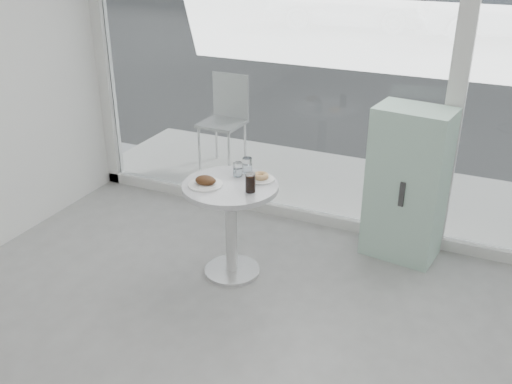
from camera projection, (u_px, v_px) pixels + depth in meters
The scene contains 12 objects.
storefront at pixel (355, 36), 4.51m from camera, with size 5.00×0.14×3.00m.
main_table at pixel (231, 211), 4.31m from camera, with size 0.72×0.72×0.77m.
patio_deck at pixel (357, 189), 5.92m from camera, with size 5.60×1.60×0.05m, color white.
street at pixel (473, 23), 15.98m from camera, with size 40.00×24.00×0.00m, color #323232.
mint_cabinet at pixel (407, 184), 4.55m from camera, with size 0.63×0.47×1.26m.
patio_chair at pixel (226, 115), 6.23m from camera, with size 0.45×0.45×1.01m.
car_white at pixel (346, 0), 15.00m from camera, with size 1.67×4.16×1.42m, color silver.
plate_fritter at pixel (206, 182), 4.19m from camera, with size 0.26×0.26×0.07m.
plate_donut at pixel (261, 177), 4.29m from camera, with size 0.21×0.21×0.05m.
water_tumbler_a at pixel (238, 170), 4.33m from camera, with size 0.07×0.07×0.11m.
water_tumbler_b at pixel (247, 166), 4.39m from camera, with size 0.08×0.08×0.12m.
cola_glass at pixel (250, 183), 4.07m from camera, with size 0.07×0.07×0.14m.
Camera 1 is at (1.26, -1.52, 2.51)m, focal length 40.00 mm.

